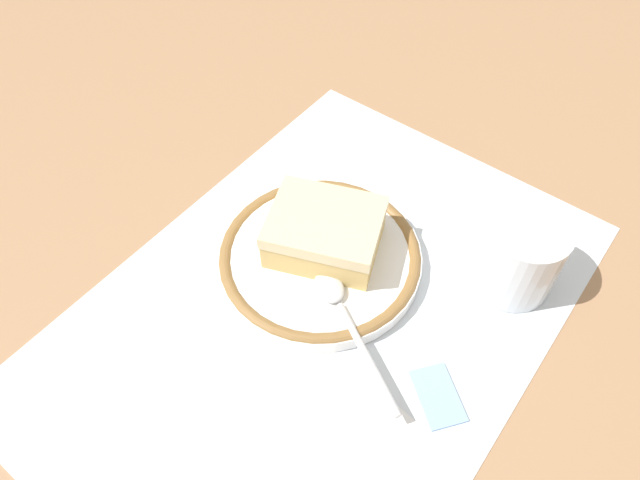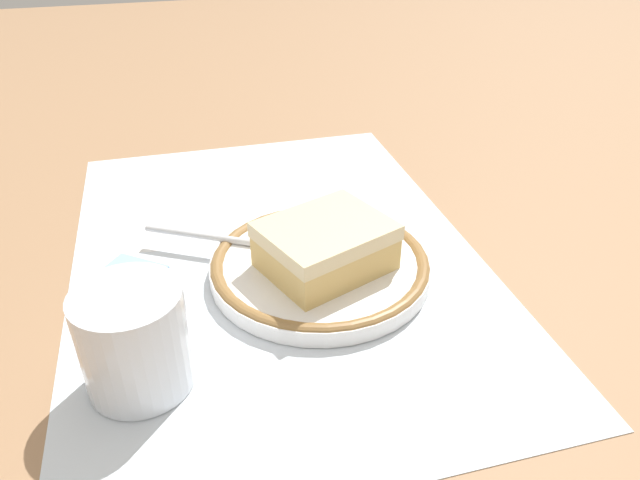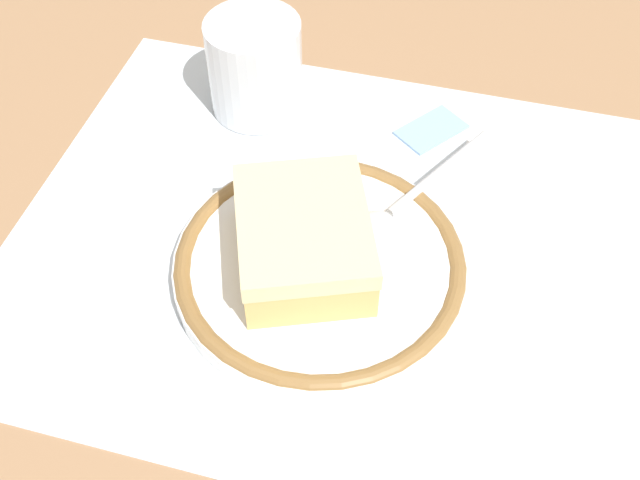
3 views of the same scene
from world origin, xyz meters
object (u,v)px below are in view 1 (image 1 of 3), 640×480
(plate, at_px, (320,257))
(spoon, at_px, (343,310))
(sugar_packet, at_px, (439,394))
(cup, at_px, (518,258))
(napkin, at_px, (308,434))
(cake_slice, at_px, (325,232))

(plate, bearing_deg, spoon, -125.42)
(spoon, height_order, sugar_packet, spoon)
(cup, xyz_separation_m, napkin, (-0.22, 0.06, -0.03))
(plate, height_order, cup, cup)
(cup, height_order, napkin, cup)
(sugar_packet, bearing_deg, cup, 2.41)
(cake_slice, bearing_deg, plate, -168.27)
(spoon, relative_size, cup, 1.76)
(napkin, bearing_deg, cup, -14.30)
(cake_slice, bearing_deg, cup, -62.06)
(cup, relative_size, sugar_packet, 1.44)
(plate, xyz_separation_m, cake_slice, (0.01, 0.00, 0.03))
(spoon, distance_m, cup, 0.16)
(napkin, bearing_deg, sugar_packet, -35.70)
(cup, xyz_separation_m, sugar_packet, (-0.13, -0.01, -0.03))
(plate, height_order, sugar_packet, plate)
(napkin, bearing_deg, plate, 34.37)
(cake_slice, distance_m, spoon, 0.07)
(plate, xyz_separation_m, napkin, (-0.13, -0.09, -0.01))
(napkin, height_order, sugar_packet, sugar_packet)
(cup, distance_m, sugar_packet, 0.14)
(cake_slice, height_order, spoon, cake_slice)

